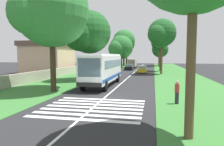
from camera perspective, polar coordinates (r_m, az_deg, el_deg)
ground at (r=17.59m, az=-2.19°, el=-6.88°), size 160.00×160.00×0.00m
grass_verge_left at (r=34.20m, az=-9.72°, el=-1.20°), size 120.00×8.00×0.04m
grass_verge_right at (r=32.21m, az=18.68°, el=-1.76°), size 120.00×8.00×0.04m
centre_line at (r=32.20m, az=4.04°, el=-1.55°), size 110.00×0.16×0.01m
coach_bus at (r=24.63m, az=-2.41°, el=1.51°), size 11.16×2.62×3.73m
zebra_crossing at (r=14.57m, az=-5.17°, el=-9.35°), size 5.85×6.80×0.01m
trailing_car_0 at (r=43.58m, az=8.20°, el=0.95°), size 4.30×1.78×1.43m
trailing_car_1 at (r=51.40m, az=4.69°, el=1.56°), size 4.30×1.78×1.43m
trailing_minibus_0 at (r=59.42m, az=5.53°, el=2.84°), size 6.00×2.14×2.53m
roadside_tree_left_0 at (r=30.50m, az=-6.64°, el=10.63°), size 7.65×6.27×9.90m
roadside_tree_left_1 at (r=70.43m, az=3.11°, el=8.59°), size 8.84×7.33×12.05m
roadside_tree_left_2 at (r=59.65m, az=2.32°, el=6.84°), size 8.17×6.69×9.17m
roadside_tree_left_3 at (r=22.01m, az=-16.00°, el=15.45°), size 8.62×7.15×11.44m
roadside_tree_left_4 at (r=79.32m, az=3.87°, el=7.82°), size 7.68×6.10×10.97m
roadside_tree_right_1 at (r=67.99m, az=12.63°, el=7.99°), size 6.14×4.92×10.03m
roadside_tree_right_2 at (r=40.81m, az=13.23°, el=10.36°), size 6.45×5.25×10.35m
roadside_tree_right_3 at (r=48.18m, az=13.09°, el=9.36°), size 6.09×4.91×10.07m
roadside_tree_right_4 at (r=77.17m, az=12.87°, el=6.17°), size 7.10×5.80×8.60m
utility_pole at (r=29.84m, az=-6.26°, el=6.85°), size 0.24×1.40×8.90m
roadside_wall at (r=40.03m, az=-11.71°, el=0.66°), size 70.00×0.40×1.38m
roadside_building at (r=45.08m, az=-16.93°, el=4.17°), size 9.31×8.78×6.33m
pedestrian at (r=16.00m, az=17.29°, el=-4.96°), size 0.34×0.34×1.69m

